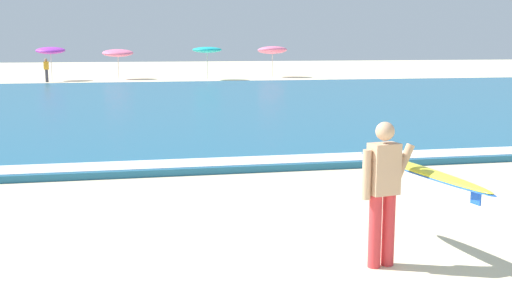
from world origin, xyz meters
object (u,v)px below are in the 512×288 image
at_px(beach_umbrella_1, 51,51).
at_px(beach_umbrella_3, 207,50).
at_px(beach_umbrella_2, 118,53).
at_px(beachgoer_near_row_left, 46,69).
at_px(beach_umbrella_4, 272,50).
at_px(surfer_with_board, 399,180).

xyz_separation_m(beach_umbrella_1, beach_umbrella_3, (10.70, -1.30, 0.03)).
distance_m(beach_umbrella_2, beachgoer_near_row_left, 5.42).
bearing_deg(beach_umbrella_4, beachgoer_near_row_left, -169.74).
relative_size(surfer_with_board, beach_umbrella_3, 1.09).
height_order(beach_umbrella_1, beach_umbrella_4, beach_umbrella_4).
distance_m(surfer_with_board, beach_umbrella_2, 39.38).
xyz_separation_m(beach_umbrella_2, beach_umbrella_4, (11.49, 0.32, 0.17)).
distance_m(surfer_with_board, beach_umbrella_1, 39.14).
xyz_separation_m(beach_umbrella_3, beach_umbrella_4, (5.31, 2.58, -0.06)).
xyz_separation_m(surfer_with_board, beach_umbrella_4, (7.66, 39.51, 1.03)).
bearing_deg(beach_umbrella_2, beach_umbrella_1, -168.04).
bearing_deg(beach_umbrella_3, beachgoer_near_row_left, -178.17).
bearing_deg(beach_umbrella_3, beach_umbrella_1, 173.08).
relative_size(beach_umbrella_3, beachgoer_near_row_left, 1.48).
relative_size(beach_umbrella_2, beachgoer_near_row_left, 1.42).
bearing_deg(surfer_with_board, beachgoer_near_row_left, 103.05).
distance_m(beach_umbrella_3, beach_umbrella_4, 5.90).
xyz_separation_m(beach_umbrella_1, beachgoer_near_row_left, (-0.13, -1.64, -1.23)).
relative_size(surfer_with_board, beach_umbrella_2, 1.13).
bearing_deg(beach_umbrella_4, surfer_with_board, -100.97).
bearing_deg(beachgoer_near_row_left, beach_umbrella_2, 29.24).
bearing_deg(beach_umbrella_2, beach_umbrella_3, -20.02).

